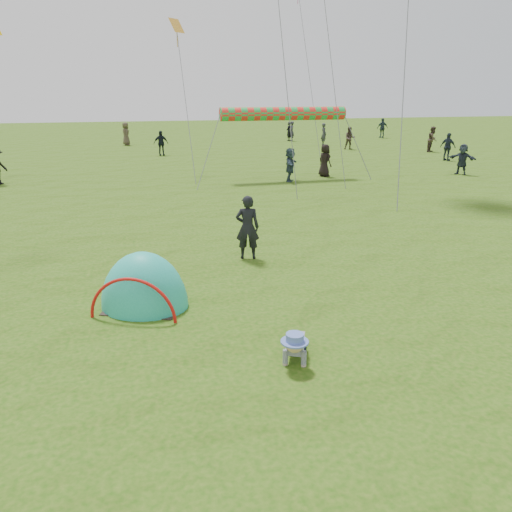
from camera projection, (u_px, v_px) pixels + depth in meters
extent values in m
plane|color=#1C4C09|center=(320.00, 359.00, 8.18)|extent=(140.00, 140.00, 0.00)
ellipsoid|color=teal|center=(145.00, 306.00, 10.19)|extent=(2.21, 2.05, 2.30)
imported|color=black|center=(247.00, 227.00, 12.86)|extent=(0.69, 0.54, 1.67)
imported|color=#303237|center=(324.00, 134.00, 40.25)|extent=(0.42, 0.64, 1.73)
imported|color=#3F312A|center=(433.00, 139.00, 35.74)|extent=(1.10, 1.06, 1.78)
imported|color=#25353F|center=(382.00, 128.00, 46.57)|extent=(1.07, 0.50, 1.79)
imported|color=black|center=(325.00, 160.00, 25.43)|extent=(0.76, 0.92, 1.62)
imported|color=#242B38|center=(462.00, 159.00, 26.06)|extent=(1.25, 1.45, 1.58)
imported|color=#2B2A34|center=(292.00, 131.00, 43.44)|extent=(0.48, 0.66, 1.68)
imported|color=black|center=(161.00, 143.00, 33.79)|extent=(1.00, 0.50, 1.64)
imported|color=#463B2D|center=(126.00, 134.00, 40.18)|extent=(0.67, 0.94, 1.80)
imported|color=#2D3E4A|center=(290.00, 165.00, 23.99)|extent=(1.06, 1.55, 1.61)
imported|color=black|center=(289.00, 131.00, 43.78)|extent=(0.67, 0.70, 1.61)
imported|color=#40322C|center=(350.00, 138.00, 37.33)|extent=(0.94, 0.82, 1.64)
imported|color=#1F2837|center=(448.00, 147.00, 31.21)|extent=(0.82, 1.08, 1.71)
cylinder|color=red|center=(284.00, 114.00, 24.09)|extent=(6.25, 0.64, 0.64)
plane|color=orange|center=(177.00, 26.00, 25.82)|extent=(0.87, 0.87, 0.71)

